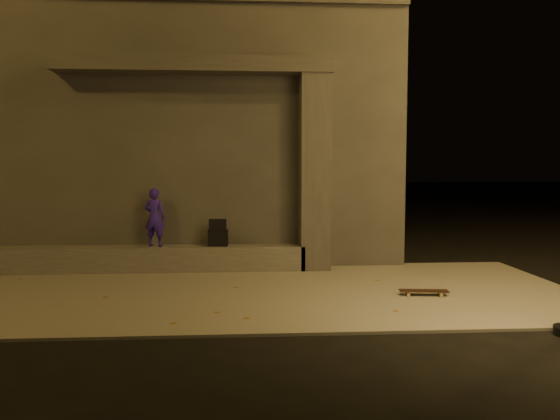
{
  "coord_description": "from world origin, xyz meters",
  "views": [
    {
      "loc": [
        0.38,
        -6.34,
        1.96
      ],
      "look_at": [
        0.94,
        2.0,
        1.29
      ],
      "focal_mm": 35.0,
      "sensor_mm": 36.0,
      "label": 1
    }
  ],
  "objects": [
    {
      "name": "ground",
      "position": [
        0.0,
        0.0,
        0.0
      ],
      "size": [
        120.0,
        120.0,
        0.0
      ],
      "primitive_type": "plane",
      "color": "black",
      "rests_on": "ground"
    },
    {
      "name": "sidewalk",
      "position": [
        0.0,
        2.0,
        0.02
      ],
      "size": [
        11.0,
        4.4,
        0.04
      ],
      "primitive_type": "cube",
      "color": "slate",
      "rests_on": "ground"
    },
    {
      "name": "building",
      "position": [
        -1.0,
        6.49,
        2.61
      ],
      "size": [
        9.0,
        5.1,
        5.22
      ],
      "color": "#3A3735",
      "rests_on": "ground"
    },
    {
      "name": "ledge",
      "position": [
        -1.5,
        3.75,
        0.27
      ],
      "size": [
        6.0,
        0.55,
        0.45
      ],
      "primitive_type": "cube",
      "color": "#4A4843",
      "rests_on": "sidewalk"
    },
    {
      "name": "column",
      "position": [
        1.7,
        3.75,
        1.84
      ],
      "size": [
        0.55,
        0.55,
        3.6
      ],
      "primitive_type": "cube",
      "color": "#3A3735",
      "rests_on": "sidewalk"
    },
    {
      "name": "canopy",
      "position": [
        -0.5,
        3.8,
        3.78
      ],
      "size": [
        5.0,
        0.7,
        0.28
      ],
      "primitive_type": "cube",
      "color": "#3A3735",
      "rests_on": "column"
    },
    {
      "name": "skateboarder",
      "position": [
        -1.25,
        3.75,
        1.03
      ],
      "size": [
        0.45,
        0.35,
        1.08
      ],
      "primitive_type": "imported",
      "rotation": [
        0.0,
        0.0,
        2.87
      ],
      "color": "#2A1692",
      "rests_on": "ledge"
    },
    {
      "name": "backpack",
      "position": [
        -0.1,
        3.75,
        0.67
      ],
      "size": [
        0.37,
        0.25,
        0.51
      ],
      "rotation": [
        0.0,
        0.0,
        -0.04
      ],
      "color": "black",
      "rests_on": "ledge"
    },
    {
      "name": "skateboard",
      "position": [
        3.06,
        1.51,
        0.1
      ],
      "size": [
        0.73,
        0.27,
        0.08
      ],
      "rotation": [
        0.0,
        0.0,
        -0.12
      ],
      "color": "black",
      "rests_on": "sidewalk"
    }
  ]
}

